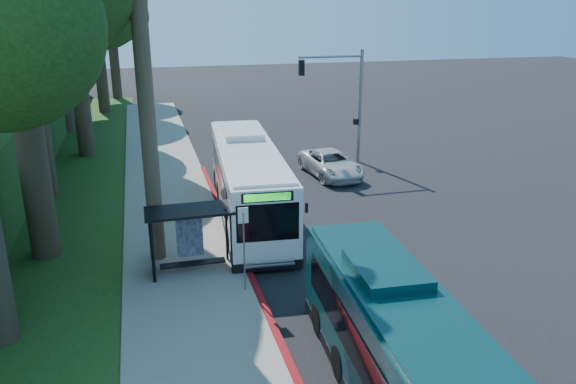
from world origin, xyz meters
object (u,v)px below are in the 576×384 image
object	(u,v)px
teal_bus	(410,363)
pickup	(331,164)
bus_shelter	(183,228)
white_bus	(248,179)

from	to	relation	value
teal_bus	pickup	bearing A→B (deg)	79.42
bus_shelter	pickup	world-z (taller)	bus_shelter
white_bus	teal_bus	bearing A→B (deg)	-81.80
bus_shelter	teal_bus	distance (m)	10.38
pickup	white_bus	bearing A→B (deg)	-144.39
bus_shelter	pickup	distance (m)	14.04
bus_shelter	white_bus	bearing A→B (deg)	57.06
bus_shelter	pickup	size ratio (longest dim) A/B	0.61
teal_bus	white_bus	bearing A→B (deg)	97.15
bus_shelter	white_bus	size ratio (longest dim) A/B	0.25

